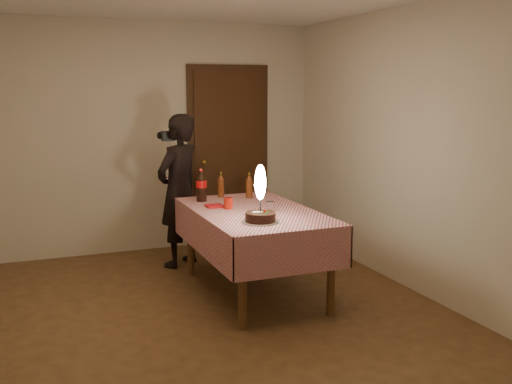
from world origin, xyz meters
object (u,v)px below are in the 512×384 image
at_px(birthday_cake, 260,206).
at_px(amber_bottle_right, 249,186).
at_px(red_cup, 228,203).
at_px(dining_table, 254,221).
at_px(clear_cup, 270,206).
at_px(cola_bottle, 201,186).
at_px(amber_bottle_left, 221,186).
at_px(red_plate, 258,213).
at_px(photographer, 179,191).

height_order(birthday_cake, amber_bottle_right, birthday_cake).
height_order(red_cup, amber_bottle_right, amber_bottle_right).
bearing_deg(dining_table, red_cup, 141.75).
relative_size(red_cup, clear_cup, 1.11).
height_order(clear_cup, cola_bottle, cola_bottle).
bearing_deg(clear_cup, dining_table, 141.15).
distance_m(dining_table, cola_bottle, 0.72).
bearing_deg(clear_cup, amber_bottle_left, 102.78).
bearing_deg(amber_bottle_right, birthday_cake, -106.40).
bearing_deg(amber_bottle_right, clear_cup, -95.29).
bearing_deg(dining_table, red_plate, -99.26).
distance_m(red_plate, clear_cup, 0.16).
xyz_separation_m(clear_cup, amber_bottle_right, (0.06, 0.68, 0.07)).
height_order(birthday_cake, red_cup, birthday_cake).
bearing_deg(cola_bottle, dining_table, -62.30).
distance_m(red_plate, amber_bottle_right, 0.78).
relative_size(dining_table, clear_cup, 19.11).
xyz_separation_m(red_cup, amber_bottle_left, (0.12, 0.58, 0.07)).
relative_size(red_cup, photographer, 0.06).
bearing_deg(red_plate, amber_bottle_left, 92.74).
xyz_separation_m(dining_table, amber_bottle_right, (0.18, 0.58, 0.22)).
bearing_deg(red_cup, red_plate, -62.01).
relative_size(dining_table, amber_bottle_left, 6.75).
bearing_deg(dining_table, amber_bottle_right, 72.82).
height_order(red_plate, cola_bottle, cola_bottle).
distance_m(dining_table, amber_bottle_left, 0.76).
bearing_deg(dining_table, clear_cup, -38.85).
bearing_deg(amber_bottle_right, amber_bottle_left, 150.45).
relative_size(cola_bottle, photographer, 0.20).
distance_m(birthday_cake, clear_cup, 0.45).
relative_size(red_plate, red_cup, 2.20).
distance_m(red_plate, amber_bottle_left, 0.89).
xyz_separation_m(dining_table, clear_cup, (0.12, -0.09, 0.15)).
height_order(cola_bottle, photographer, photographer).
distance_m(clear_cup, cola_bottle, 0.82).
bearing_deg(amber_bottle_left, photographer, 131.07).
height_order(dining_table, cola_bottle, cola_bottle).
height_order(amber_bottle_left, photographer, photographer).
bearing_deg(photographer, birthday_cake, -80.09).
bearing_deg(amber_bottle_left, amber_bottle_right, -29.55).
bearing_deg(red_plate, clear_cup, 24.05).
bearing_deg(amber_bottle_right, cola_bottle, 178.84).
xyz_separation_m(red_plate, red_cup, (-0.16, 0.31, 0.05)).
relative_size(birthday_cake, red_cup, 4.75).
bearing_deg(photographer, amber_bottle_right, -41.99).
distance_m(amber_bottle_right, photographer, 0.79).
relative_size(red_plate, clear_cup, 2.44).
height_order(birthday_cake, cola_bottle, birthday_cake).
height_order(dining_table, photographer, photographer).
bearing_deg(photographer, red_plate, -73.44).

